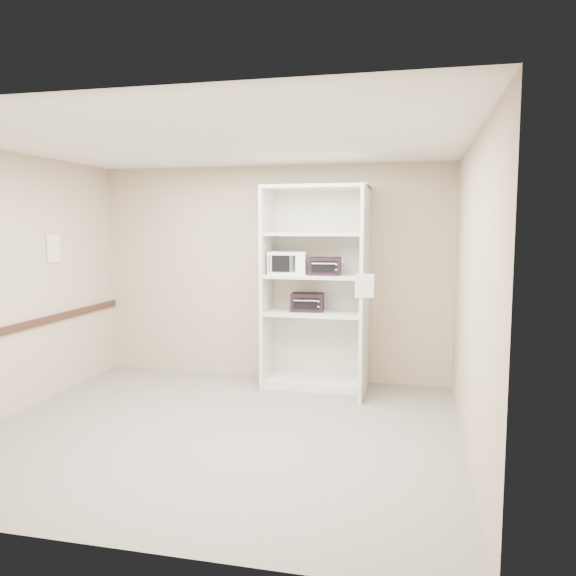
% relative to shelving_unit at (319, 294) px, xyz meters
% --- Properties ---
extents(floor, '(4.50, 4.00, 0.01)m').
position_rel_shelving_unit_xyz_m(floor, '(-0.67, -1.70, -1.13)').
color(floor, slate).
rests_on(floor, ground).
extents(ceiling, '(4.50, 4.00, 0.01)m').
position_rel_shelving_unit_xyz_m(ceiling, '(-0.67, -1.70, 1.57)').
color(ceiling, white).
extents(wall_back, '(4.50, 0.02, 2.70)m').
position_rel_shelving_unit_xyz_m(wall_back, '(-0.67, 0.30, 0.22)').
color(wall_back, '#C4AC8E').
rests_on(wall_back, ground).
extents(wall_front, '(4.50, 0.02, 2.70)m').
position_rel_shelving_unit_xyz_m(wall_front, '(-0.67, -3.70, 0.22)').
color(wall_front, '#C4AC8E').
rests_on(wall_front, ground).
extents(wall_left, '(0.02, 4.00, 2.70)m').
position_rel_shelving_unit_xyz_m(wall_left, '(-2.92, -1.70, 0.22)').
color(wall_left, '#C4AC8E').
rests_on(wall_left, ground).
extents(wall_right, '(0.02, 4.00, 2.70)m').
position_rel_shelving_unit_xyz_m(wall_right, '(1.58, -1.70, 0.22)').
color(wall_right, '#C4AC8E').
rests_on(wall_right, ground).
extents(shelving_unit, '(1.24, 0.92, 2.42)m').
position_rel_shelving_unit_xyz_m(shelving_unit, '(0.00, 0.00, 0.00)').
color(shelving_unit, silver).
rests_on(shelving_unit, floor).
extents(microwave, '(0.48, 0.37, 0.27)m').
position_rel_shelving_unit_xyz_m(microwave, '(-0.38, -0.03, 0.37)').
color(microwave, white).
rests_on(microwave, shelving_unit).
extents(toaster_oven_upper, '(0.38, 0.30, 0.21)m').
position_rel_shelving_unit_xyz_m(toaster_oven_upper, '(0.08, -0.06, 0.34)').
color(toaster_oven_upper, black).
rests_on(toaster_oven_upper, shelving_unit).
extents(toaster_oven_lower, '(0.41, 0.33, 0.21)m').
position_rel_shelving_unit_xyz_m(toaster_oven_lower, '(-0.15, 0.02, -0.10)').
color(toaster_oven_lower, black).
rests_on(toaster_oven_lower, shelving_unit).
extents(paper_sign, '(0.20, 0.01, 0.25)m').
position_rel_shelving_unit_xyz_m(paper_sign, '(0.59, -0.63, 0.18)').
color(paper_sign, white).
rests_on(paper_sign, shelving_unit).
extents(chair_rail, '(0.04, 3.98, 0.08)m').
position_rel_shelving_unit_xyz_m(chair_rail, '(-2.89, -1.70, -0.23)').
color(chair_rail, '#331E12').
rests_on(chair_rail, wall_left).
extents(wall_poster, '(0.01, 0.22, 0.31)m').
position_rel_shelving_unit_xyz_m(wall_poster, '(-2.90, -0.97, 0.56)').
color(wall_poster, white).
rests_on(wall_poster, wall_left).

